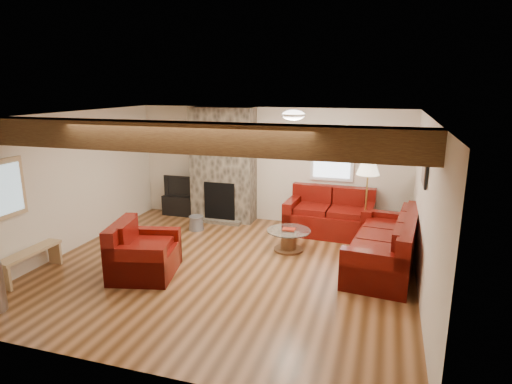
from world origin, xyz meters
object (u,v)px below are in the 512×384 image
loveseat (330,212)px  coffee_table (289,240)px  television (182,186)px  sofa_three (384,241)px  floor_lamp (368,172)px  armchair_red (144,249)px  tv_cabinet (183,205)px

loveseat → coffee_table: loveseat is taller
coffee_table → television: bearing=153.0°
sofa_three → floor_lamp: bearing=-154.5°
armchair_red → television: size_ratio=1.28×
sofa_three → coffee_table: 1.69m
sofa_three → armchair_red: sofa_three is taller
tv_cabinet → coffee_table: bearing=-27.0°
sofa_three → floor_lamp: floor_lamp is taller
coffee_table → tv_cabinet: size_ratio=0.87×
loveseat → floor_lamp: (0.72, -0.38, 0.95)m
sofa_three → loveseat: loveseat is taller
loveseat → floor_lamp: bearing=-24.7°
sofa_three → tv_cabinet: 4.83m
armchair_red → television: (-0.89, 3.12, 0.27)m
loveseat → tv_cabinet: size_ratio=1.87×
sofa_three → loveseat: bearing=-136.4°
floor_lamp → sofa_three: bearing=-70.6°
tv_cabinet → floor_lamp: size_ratio=0.56×
sofa_three → tv_cabinet: size_ratio=2.51×
armchair_red → loveseat: bearing=-55.2°
armchair_red → tv_cabinet: size_ratio=1.16×
loveseat → sofa_three: bearing=-49.4°
loveseat → tv_cabinet: bearing=178.2°
armchair_red → coffee_table: 2.59m
television → floor_lamp: 4.26m
loveseat → coffee_table: (-0.58, -1.16, -0.26)m
tv_cabinet → floor_lamp: floor_lamp is taller
loveseat → coffee_table: bearing=-113.4°
sofa_three → floor_lamp: 1.45m
loveseat → armchair_red: size_ratio=1.62×
armchair_red → coffee_table: size_ratio=1.33×
armchair_red → coffee_table: (1.97, 1.67, -0.24)m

